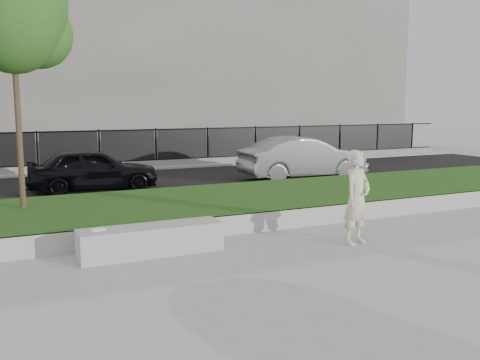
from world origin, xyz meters
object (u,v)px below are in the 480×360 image
car_dark (93,169)px  man (357,198)px  car_silver (303,158)px  book (97,229)px  stone_bench (151,240)px  young_tree (16,8)px

car_dark → man: bearing=-153.0°
car_silver → man: bearing=157.1°
book → stone_bench: bearing=-18.6°
man → car_silver: size_ratio=0.40×
young_tree → car_silver: 10.29m
car_dark → stone_bench: bearing=-178.0°
stone_bench → man: size_ratio=1.41×
stone_bench → car_dark: car_dark is taller
man → young_tree: (-5.43, 4.23, 3.65)m
stone_bench → young_tree: size_ratio=0.44×
stone_bench → car_dark: size_ratio=0.66×
book → young_tree: size_ratio=0.04×
stone_bench → man: 3.83m
book → car_dark: size_ratio=0.06×
stone_bench → book: size_ratio=10.98×
stone_bench → book: book is taller
book → young_tree: young_tree is taller
stone_bench → car_silver: car_silver is taller
book → car_silver: bearing=24.9°
book → car_dark: car_dark is taller
man → car_dark: bearing=93.0°
book → man: bearing=-26.7°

